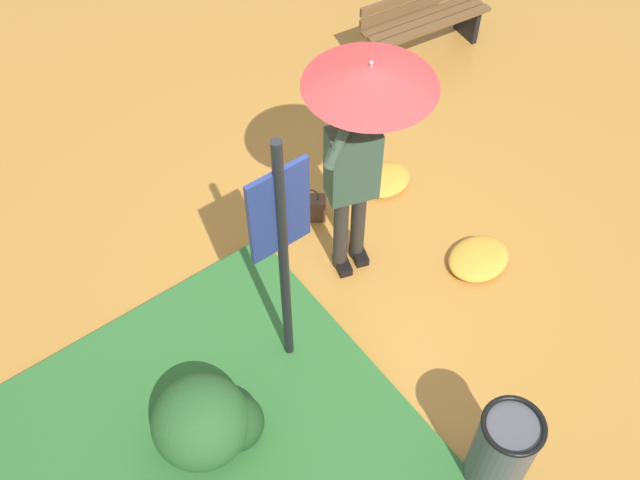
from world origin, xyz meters
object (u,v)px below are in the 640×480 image
person_with_umbrella (362,121)px  handbag (309,208)px  info_sign_post (281,238)px  trash_bin (502,451)px  park_bench (424,24)px

person_with_umbrella → handbag: 1.54m
info_sign_post → trash_bin: size_ratio=2.76×
handbag → park_bench: (2.36, 1.15, 0.28)m
handbag → park_bench: 2.64m
person_with_umbrella → park_bench: person_with_umbrella is taller
person_with_umbrella → info_sign_post: (-1.02, -0.45, -0.11)m
park_bench → trash_bin: (-2.75, -3.84, 0.02)m
park_bench → trash_bin: trash_bin is taller
handbag → trash_bin: 2.74m
person_with_umbrella → trash_bin: 2.44m
person_with_umbrella → info_sign_post: info_sign_post is taller
person_with_umbrella → info_sign_post: 1.12m
person_with_umbrella → park_bench: 3.09m
person_with_umbrella → trash_bin: size_ratio=2.45×
trash_bin → info_sign_post: bearing=108.8°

